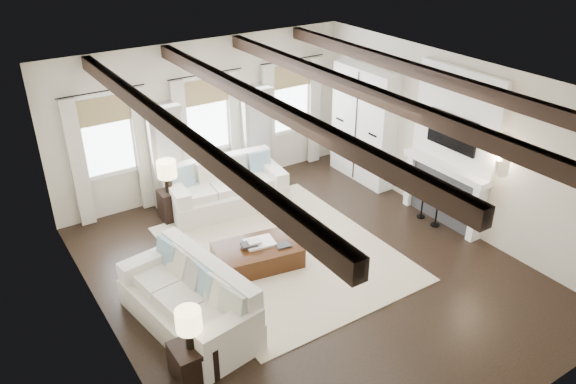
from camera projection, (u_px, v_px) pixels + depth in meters
ground at (310, 271)px, 9.49m from camera, size 7.50×7.50×0.00m
room_shell at (317, 142)px, 9.64m from camera, size 6.54×7.54×3.22m
area_rug at (283, 253)px, 9.98m from camera, size 3.44×4.22×0.02m
sofa_back at (226, 189)px, 11.31m from camera, size 2.42×1.29×0.99m
sofa_left at (192, 301)px, 8.15m from camera, size 1.39×2.45×0.99m
ottoman at (257, 255)px, 9.59m from camera, size 1.55×1.11×0.37m
tray at (260, 243)px, 9.57m from camera, size 0.56×0.46×0.04m
book_lower at (249, 244)px, 9.44m from camera, size 0.29×0.24×0.04m
book_upper at (254, 242)px, 9.45m from camera, size 0.25×0.21×0.03m
book_loose at (283, 245)px, 9.50m from camera, size 0.27×0.22×0.03m
side_table_front at (193, 361)px, 7.30m from camera, size 0.51×0.51×0.51m
lamp_front at (189, 322)px, 7.00m from camera, size 0.34×0.34×0.58m
side_table_back at (171, 205)px, 10.91m from camera, size 0.41×0.41×0.61m
lamp_back at (167, 171)px, 10.57m from camera, size 0.37×0.37×0.63m
candlestick_near at (437, 209)px, 10.66m from camera, size 0.18×0.18×0.88m
candlestick_far at (423, 202)px, 10.95m from camera, size 0.17×0.17×0.83m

